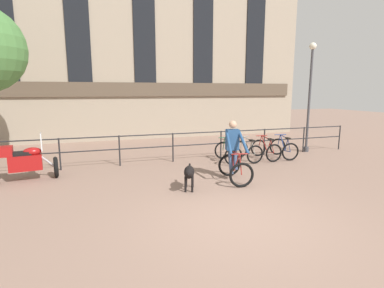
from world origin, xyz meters
The scene contains 11 objects.
ground_plane centered at (0.00, 0.00, 0.00)m, with size 60.00×60.00×0.00m, color #8E7060.
canal_railing centered at (0.00, 5.20, 0.71)m, with size 15.05×0.05×1.05m.
building_facade centered at (0.00, 10.99, 4.65)m, with size 18.00×0.72×9.34m.
cyclist_with_bike centered at (1.08, 2.48, 0.76)m, with size 0.84×1.25×1.70m.
dog centered at (-0.40, 2.01, 0.46)m, with size 0.46×0.98×0.65m.
parked_motorcycle centered at (-4.57, 4.26, 0.56)m, with size 1.73×0.83×1.35m.
parked_bicycle_near_lamp centered at (1.87, 4.54, 0.36)m, with size 0.74×1.15×0.86m.
parked_bicycle_mid_left centered at (2.65, 4.54, 0.36)m, with size 0.70×1.13×0.86m.
parked_bicycle_mid_right centered at (3.43, 4.54, 0.36)m, with size 0.67×1.11×0.86m.
parked_bicycle_far_end centered at (4.21, 4.54, 0.36)m, with size 0.82×1.20×0.86m.
street_lamp centered at (5.81, 5.24, 2.48)m, with size 0.28×0.28×4.43m.
Camera 1 is at (-2.64, -5.05, 2.53)m, focal length 28.00 mm.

